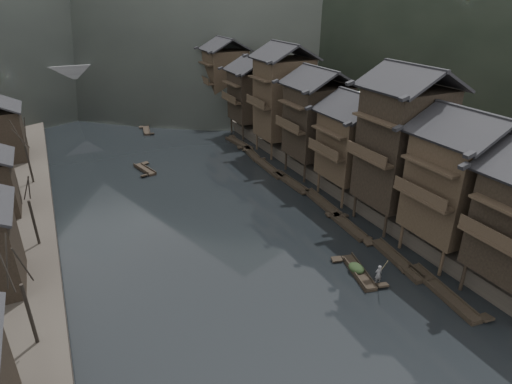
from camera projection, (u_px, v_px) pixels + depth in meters
water at (274, 299)px, 33.86m from camera, size 300.00×300.00×0.00m
right_bank at (339, 117)px, 79.87m from camera, size 40.00×200.00×1.80m
stilt_houses at (325, 109)px, 52.83m from camera, size 9.00×67.60×16.32m
bare_trees at (18, 225)px, 32.17m from camera, size 3.35×44.20×6.71m
moored_sampans at (306, 193)px, 51.06m from camera, size 2.29×49.28×0.47m
midriver_boats at (133, 135)px, 71.86m from camera, size 6.28×36.01×0.44m
stone_bridge at (115, 80)px, 90.36m from camera, size 40.00×6.00×9.00m
hero_sampan at (358, 272)px, 36.78m from camera, size 2.32×5.56×0.44m
cargo_heap at (357, 265)px, 36.70m from camera, size 1.21×1.59×0.73m
boatman at (379, 272)px, 34.98m from camera, size 0.68×0.51×1.68m
bamboo_pole at (385, 243)px, 33.93m from camera, size 1.13×2.29×3.65m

